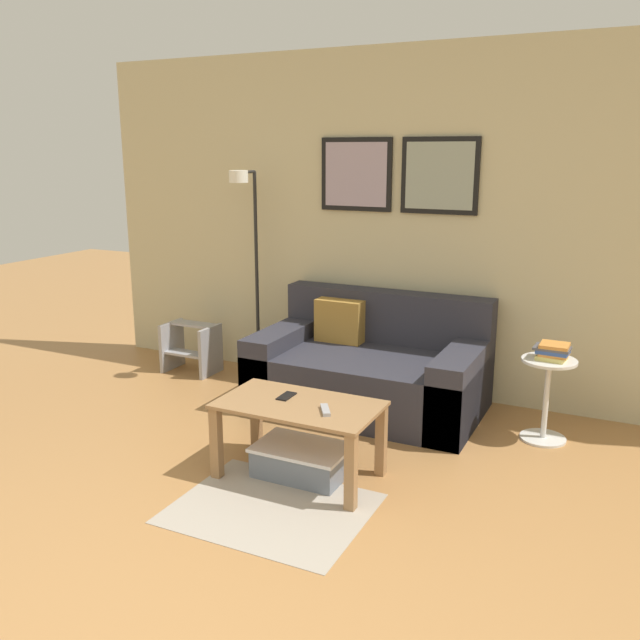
# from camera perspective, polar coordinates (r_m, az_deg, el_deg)

# --- Properties ---
(wall_back) EXTENTS (5.60, 0.09, 2.55)m
(wall_back) POSITION_cam_1_polar(r_m,az_deg,el_deg) (5.08, 8.84, 7.92)
(wall_back) COLOR #C6BC93
(wall_back) RESTS_ON ground_plane
(area_rug) EXTENTS (1.00, 0.80, 0.01)m
(area_rug) POSITION_cam_1_polar(r_m,az_deg,el_deg) (3.67, -4.12, -15.52)
(area_rug) COLOR #A39989
(area_rug) RESTS_ON ground_plane
(couch) EXTENTS (1.59, 0.95, 0.80)m
(couch) POSITION_cam_1_polar(r_m,az_deg,el_deg) (4.91, 4.23, -4.23)
(couch) COLOR #2D2D38
(couch) RESTS_ON ground_plane
(coffee_table) EXTENTS (0.90, 0.51, 0.44)m
(coffee_table) POSITION_cam_1_polar(r_m,az_deg,el_deg) (3.85, -1.79, -8.27)
(coffee_table) COLOR #997047
(coffee_table) RESTS_ON ground_plane
(storage_bin) EXTENTS (0.53, 0.35, 0.18)m
(storage_bin) POSITION_cam_1_polar(r_m,az_deg,el_deg) (3.96, -1.55, -11.72)
(storage_bin) COLOR slate
(storage_bin) RESTS_ON ground_plane
(floor_lamp) EXTENTS (0.22, 0.41, 1.67)m
(floor_lamp) POSITION_cam_1_polar(r_m,az_deg,el_deg) (5.39, -5.98, 5.61)
(floor_lamp) COLOR black
(floor_lamp) RESTS_ON ground_plane
(side_table) EXTENTS (0.34, 0.34, 0.54)m
(side_table) POSITION_cam_1_polar(r_m,az_deg,el_deg) (4.56, 18.55, -5.76)
(side_table) COLOR silver
(side_table) RESTS_ON ground_plane
(book_stack) EXTENTS (0.22, 0.18, 0.10)m
(book_stack) POSITION_cam_1_polar(r_m,az_deg,el_deg) (4.48, 19.03, -2.51)
(book_stack) COLOR #D8C666
(book_stack) RESTS_ON side_table
(remote_control) EXTENTS (0.11, 0.15, 0.02)m
(remote_control) POSITION_cam_1_polar(r_m,az_deg,el_deg) (3.69, 0.45, -7.59)
(remote_control) COLOR #99999E
(remote_control) RESTS_ON coffee_table
(cell_phone) EXTENTS (0.07, 0.14, 0.01)m
(cell_phone) POSITION_cam_1_polar(r_m,az_deg,el_deg) (3.91, -2.85, -6.42)
(cell_phone) COLOR black
(cell_phone) RESTS_ON coffee_table
(step_stool) EXTENTS (0.43, 0.31, 0.41)m
(step_stool) POSITION_cam_1_polar(r_m,az_deg,el_deg) (5.77, -10.81, -2.18)
(step_stool) COLOR #99999E
(step_stool) RESTS_ON ground_plane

